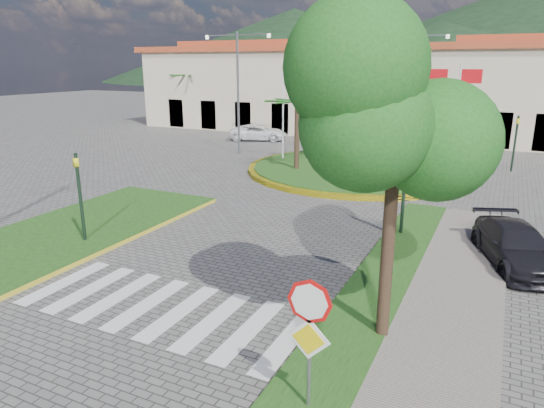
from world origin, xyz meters
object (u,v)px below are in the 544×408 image
at_px(roundabout_island, 358,169).
at_px(car_dark_b, 430,134).
at_px(car_side_right, 516,246).
at_px(deciduous_tree, 398,109).
at_px(stop_sign, 309,326).
at_px(white_van, 258,132).
at_px(car_dark_a, 387,141).

xyz_separation_m(roundabout_island, car_dark_b, (2.13, 12.77, 0.48)).
height_order(car_dark_b, car_side_right, car_dark_b).
bearing_deg(roundabout_island, deciduous_tree, -72.09).
relative_size(stop_sign, car_dark_b, 0.67).
relative_size(roundabout_island, deciduous_tree, 1.87).
bearing_deg(deciduous_tree, car_dark_b, 96.45).
bearing_deg(deciduous_tree, stop_sign, -101.18).
bearing_deg(stop_sign, white_van, 118.94).
distance_m(car_dark_a, car_dark_b, 4.85).
bearing_deg(car_dark_b, car_dark_a, 155.45).
bearing_deg(white_van, deciduous_tree, -168.31).
distance_m(stop_sign, deciduous_tree, 4.59).
distance_m(deciduous_tree, white_van, 30.08).
xyz_separation_m(car_dark_a, car_side_right, (8.50, -19.54, 0.04)).
distance_m(roundabout_island, car_side_right, 13.68).
height_order(white_van, car_dark_b, car_dark_b).
bearing_deg(white_van, car_dark_a, -107.84).
xyz_separation_m(car_dark_b, car_side_right, (6.05, -23.73, -0.02)).
xyz_separation_m(roundabout_island, stop_sign, (4.90, -20.04, 1.61)).
bearing_deg(stop_sign, roundabout_island, 103.73).
bearing_deg(stop_sign, car_dark_a, 100.33).
bearing_deg(deciduous_tree, car_dark_a, 102.81).
bearing_deg(stop_sign, deciduous_tree, 78.82).
distance_m(roundabout_island, car_dark_b, 12.95).
relative_size(white_van, car_side_right, 1.07).
bearing_deg(white_van, stop_sign, -172.16).
relative_size(white_van, car_dark_a, 1.34).
height_order(roundabout_island, stop_sign, roundabout_island).
relative_size(white_van, car_dark_b, 1.17).
distance_m(white_van, car_dark_b, 13.60).
xyz_separation_m(stop_sign, car_dark_b, (-2.76, 32.81, -1.14)).
height_order(stop_sign, deciduous_tree, deciduous_tree).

